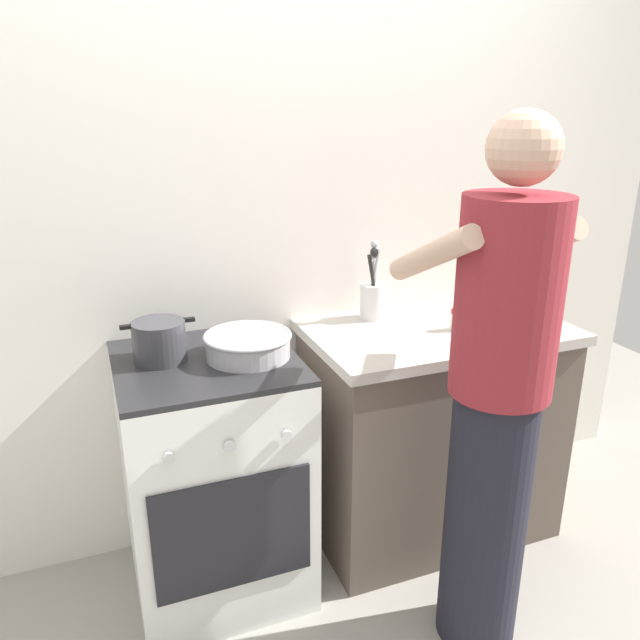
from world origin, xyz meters
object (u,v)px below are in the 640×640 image
at_px(oil_bottle, 510,300).
at_px(utensil_crock, 373,294).
at_px(person, 496,403).
at_px(mixing_bowl, 248,344).
at_px(spice_bottle, 456,320).
at_px(pot, 159,341).
at_px(stove_range, 213,476).

bearing_deg(oil_bottle, utensil_crock, 148.71).
bearing_deg(person, mixing_bowl, 139.63).
bearing_deg(spice_bottle, pot, 174.69).
bearing_deg(spice_bottle, person, -109.63).
height_order(mixing_bowl, utensil_crock, utensil_crock).
height_order(stove_range, spice_bottle, spice_bottle).
bearing_deg(utensil_crock, spice_bottle, -45.40).
height_order(stove_range, oil_bottle, oil_bottle).
distance_m(oil_bottle, person, 0.63).
bearing_deg(person, utensil_crock, 94.22).
bearing_deg(pot, person, -33.84).
distance_m(spice_bottle, oil_bottle, 0.22).
bearing_deg(spice_bottle, utensil_crock, 134.60).
height_order(pot, oil_bottle, oil_bottle).
xyz_separation_m(mixing_bowl, utensil_crock, (0.57, 0.21, 0.06)).
bearing_deg(oil_bottle, pot, 174.07).
bearing_deg(oil_bottle, person, -129.81).
height_order(mixing_bowl, oil_bottle, oil_bottle).
relative_size(mixing_bowl, spice_bottle, 3.59).
relative_size(spice_bottle, oil_bottle, 0.33).
bearing_deg(spice_bottle, stove_range, 176.95).
relative_size(pot, person, 0.14).
xyz_separation_m(utensil_crock, spice_bottle, (0.23, -0.24, -0.06)).
relative_size(spice_bottle, person, 0.05).
relative_size(stove_range, spice_bottle, 10.84).
relative_size(utensil_crock, spice_bottle, 3.83).
relative_size(utensil_crock, person, 0.19).
xyz_separation_m(pot, spice_bottle, (1.08, -0.10, -0.03)).
distance_m(stove_range, person, 1.03).
bearing_deg(stove_range, oil_bottle, -4.16).
xyz_separation_m(stove_range, spice_bottle, (0.94, -0.05, 0.49)).
relative_size(oil_bottle, person, 0.15).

